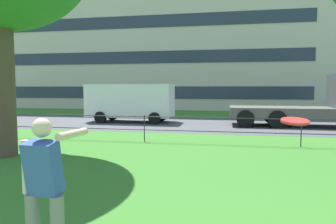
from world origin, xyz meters
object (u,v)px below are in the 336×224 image
(person_thrower, at_px, (44,186))
(apartment_building_background, at_px, (157,20))
(flatbed_truck_right, at_px, (324,104))
(panel_van_left, at_px, (131,101))
(frisbee, at_px, (295,121))

(person_thrower, distance_m, apartment_building_background, 34.09)
(flatbed_truck_right, relative_size, apartment_building_background, 0.20)
(panel_van_left, bearing_deg, frisbee, -66.48)
(frisbee, relative_size, flatbed_truck_right, 0.04)
(person_thrower, xyz_separation_m, flatbed_truck_right, (7.02, 14.06, 0.30))
(panel_van_left, distance_m, flatbed_truck_right, 10.55)
(apartment_building_background, bearing_deg, frisbee, -74.91)
(panel_van_left, distance_m, apartment_building_background, 20.05)
(person_thrower, relative_size, frisbee, 5.63)
(frisbee, bearing_deg, flatbed_truck_right, 72.80)
(person_thrower, relative_size, panel_van_left, 0.34)
(panel_van_left, xyz_separation_m, apartment_building_background, (-2.48, 17.98, 8.53))
(frisbee, distance_m, panel_van_left, 15.59)
(apartment_building_background, bearing_deg, panel_van_left, -82.15)
(panel_van_left, relative_size, flatbed_truck_right, 0.69)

